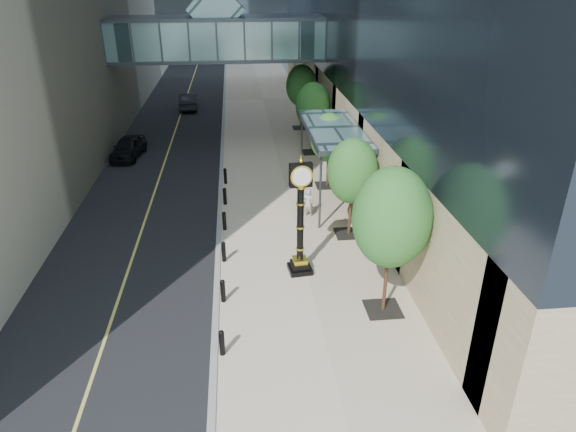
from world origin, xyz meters
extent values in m
plane|color=gray|center=(0.00, 0.00, 0.00)|extent=(320.00, 320.00, 0.00)
cube|color=black|center=(-7.00, 40.00, 0.01)|extent=(8.00, 180.00, 0.02)
cube|color=beige|center=(1.00, 40.00, 0.03)|extent=(8.00, 180.00, 0.06)
cube|color=gray|center=(-3.00, 40.00, 0.04)|extent=(0.25, 180.00, 0.07)
cube|color=slate|center=(-3.00, 28.00, 7.50)|extent=(17.00, 4.00, 3.00)
cube|color=#383F44|center=(-3.00, 28.00, 6.05)|extent=(17.00, 4.20, 0.25)
cube|color=#383F44|center=(-3.00, 28.00, 8.95)|extent=(17.00, 4.20, 0.25)
cube|color=slate|center=(-3.00, 28.00, 9.60)|extent=(4.24, 3.00, 4.24)
cube|color=#383F44|center=(3.50, 14.00, 4.20)|extent=(3.00, 8.00, 0.25)
cube|color=slate|center=(3.50, 14.00, 4.35)|extent=(2.80, 7.80, 0.06)
cylinder|color=#383F44|center=(2.20, 10.30, 2.10)|extent=(0.12, 0.12, 4.20)
cylinder|color=#383F44|center=(2.20, 17.70, 2.10)|extent=(0.12, 0.12, 4.20)
cylinder|color=black|center=(-2.70, 1.00, 0.51)|extent=(0.20, 0.20, 0.90)
cylinder|color=black|center=(-2.70, 4.20, 0.51)|extent=(0.20, 0.20, 0.90)
cylinder|color=black|center=(-2.70, 7.40, 0.51)|extent=(0.20, 0.20, 0.90)
cylinder|color=black|center=(-2.70, 10.60, 0.51)|extent=(0.20, 0.20, 0.90)
cylinder|color=black|center=(-2.70, 13.80, 0.51)|extent=(0.20, 0.20, 0.90)
cylinder|color=black|center=(-2.70, 17.00, 0.51)|extent=(0.20, 0.20, 0.90)
cube|color=black|center=(3.60, 3.00, 0.07)|extent=(1.40, 1.40, 0.02)
cylinder|color=#422C1C|center=(3.60, 3.00, 1.65)|extent=(0.14, 0.14, 3.17)
ellipsoid|color=#276B27|center=(3.60, 3.00, 4.10)|extent=(2.91, 2.91, 3.88)
cube|color=black|center=(3.60, 9.50, 0.07)|extent=(1.40, 1.40, 0.02)
cylinder|color=#422C1C|center=(3.60, 9.50, 1.39)|extent=(0.14, 0.14, 2.67)
ellipsoid|color=#276B27|center=(3.60, 9.50, 3.46)|extent=(2.44, 2.44, 3.26)
cube|color=black|center=(3.60, 16.00, 0.07)|extent=(1.40, 1.40, 0.02)
cylinder|color=#422C1C|center=(3.60, 16.00, 1.28)|extent=(0.14, 0.14, 2.43)
ellipsoid|color=#276B27|center=(3.60, 16.00, 3.16)|extent=(2.23, 2.23, 2.97)
cube|color=black|center=(3.60, 22.50, 0.07)|extent=(1.40, 1.40, 0.02)
cylinder|color=#422C1C|center=(3.60, 22.50, 1.41)|extent=(0.14, 0.14, 2.71)
ellipsoid|color=#276B27|center=(3.60, 22.50, 3.51)|extent=(2.48, 2.48, 3.31)
cube|color=black|center=(3.60, 29.00, 0.07)|extent=(1.40, 1.40, 0.02)
cylinder|color=#422C1C|center=(3.60, 29.00, 1.45)|extent=(0.14, 0.14, 2.79)
ellipsoid|color=#276B27|center=(3.60, 29.00, 3.61)|extent=(2.55, 2.55, 3.41)
cube|color=black|center=(0.67, 6.17, 0.17)|extent=(1.09, 1.09, 0.22)
cube|color=black|center=(0.67, 6.17, 0.39)|extent=(0.85, 0.85, 0.22)
cube|color=gold|center=(0.67, 6.17, 0.61)|extent=(0.67, 0.67, 0.22)
cylinder|color=black|center=(0.67, 6.17, 2.44)|extent=(0.29, 0.29, 3.43)
cube|color=black|center=(0.67, 6.17, 4.65)|extent=(0.97, 0.42, 1.00)
cylinder|color=white|center=(0.67, 6.36, 4.65)|extent=(0.78, 0.12, 0.77)
cylinder|color=white|center=(0.67, 5.98, 4.65)|extent=(0.78, 0.12, 0.77)
sphere|color=gold|center=(0.67, 6.17, 5.26)|extent=(0.22, 0.22, 0.22)
imported|color=#ACA89D|center=(1.81, 11.76, 0.85)|extent=(0.66, 0.52, 1.58)
imported|color=black|center=(-9.63, 22.85, 0.76)|extent=(2.32, 4.53, 1.48)
imported|color=black|center=(-6.40, 36.92, 0.79)|extent=(1.89, 4.74, 1.53)
camera|label=1|loc=(-1.86, -13.25, 12.22)|focal=32.00mm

